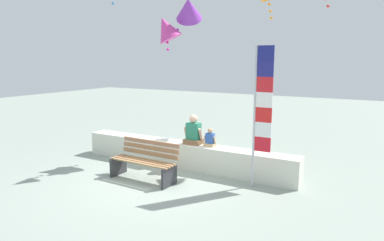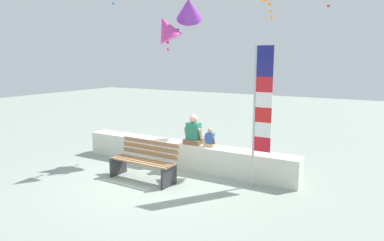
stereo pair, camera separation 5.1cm
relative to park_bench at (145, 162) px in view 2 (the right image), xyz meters
name	(u,v)px [view 2 (the right image)]	position (x,y,z in m)	size (l,w,h in m)	color
ground_plane	(158,180)	(0.29, 0.10, -0.42)	(40.00, 40.00, 0.00)	gray
seawall_ledge	(183,155)	(0.29, 1.24, -0.10)	(5.93, 0.49, 0.64)	silver
park_bench	(145,162)	(0.00, 0.00, 0.00)	(1.62, 0.66, 0.88)	#98774E
person_adult	(194,133)	(0.57, 1.27, 0.51)	(0.49, 0.36, 0.74)	brown
person_child	(210,139)	(1.04, 1.27, 0.39)	(0.29, 0.22, 0.45)	tan
flag_banner	(260,107)	(2.44, 0.78, 1.34)	(0.40, 0.05, 3.01)	#B7B7BC
kite_purple	(189,9)	(-0.06, 2.14, 3.64)	(1.03, 1.13, 1.21)	purple
kite_magenta	(167,28)	(-0.53, 1.77, 3.13)	(1.03, 0.95, 0.99)	#DB3D9E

